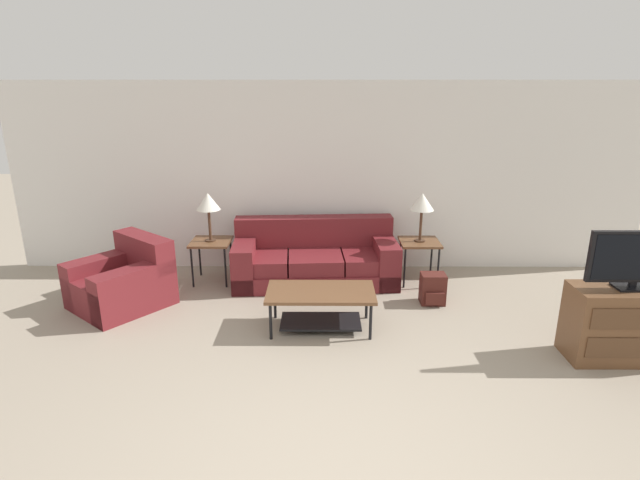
{
  "coord_description": "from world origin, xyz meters",
  "views": [
    {
      "loc": [
        -0.08,
        -2.55,
        2.56
      ],
      "look_at": [
        -0.11,
        3.03,
        0.8
      ],
      "focal_mm": 28.0,
      "sensor_mm": 36.0,
      "label": 1
    }
  ],
  "objects_px": {
    "coffee_table": "(321,301)",
    "tv_console": "(625,324)",
    "couch": "(315,260)",
    "backpack": "(433,289)",
    "table_lamp_left": "(208,203)",
    "table_lamp_right": "(422,203)",
    "television": "(638,258)",
    "armchair": "(124,283)",
    "side_table_right": "(419,245)",
    "side_table_left": "(211,245)"
  },
  "relations": [
    {
      "from": "side_table_right",
      "to": "table_lamp_right",
      "type": "relative_size",
      "value": 0.89
    },
    {
      "from": "side_table_right",
      "to": "table_lamp_right",
      "type": "height_order",
      "value": "table_lamp_right"
    },
    {
      "from": "armchair",
      "to": "table_lamp_left",
      "type": "height_order",
      "value": "table_lamp_left"
    },
    {
      "from": "side_table_left",
      "to": "table_lamp_right",
      "type": "distance_m",
      "value": 2.82
    },
    {
      "from": "television",
      "to": "table_lamp_right",
      "type": "bearing_deg",
      "value": 129.53
    },
    {
      "from": "coffee_table",
      "to": "side_table_right",
      "type": "distance_m",
      "value": 1.89
    },
    {
      "from": "tv_console",
      "to": "television",
      "type": "relative_size",
      "value": 1.16
    },
    {
      "from": "couch",
      "to": "backpack",
      "type": "xyz_separation_m",
      "value": [
        1.43,
        -0.73,
        -0.11
      ]
    },
    {
      "from": "couch",
      "to": "table_lamp_left",
      "type": "relative_size",
      "value": 3.41
    },
    {
      "from": "television",
      "to": "couch",
      "type": "bearing_deg",
      "value": 146.52
    },
    {
      "from": "backpack",
      "to": "armchair",
      "type": "bearing_deg",
      "value": -179.17
    },
    {
      "from": "armchair",
      "to": "side_table_right",
      "type": "xyz_separation_m",
      "value": [
        3.66,
        0.75,
        0.23
      ]
    },
    {
      "from": "armchair",
      "to": "backpack",
      "type": "relative_size",
      "value": 3.56
    },
    {
      "from": "couch",
      "to": "side_table_left",
      "type": "height_order",
      "value": "couch"
    },
    {
      "from": "table_lamp_right",
      "to": "table_lamp_left",
      "type": "bearing_deg",
      "value": 180.0
    },
    {
      "from": "armchair",
      "to": "television",
      "type": "bearing_deg",
      "value": -12.78
    },
    {
      "from": "side_table_right",
      "to": "backpack",
      "type": "bearing_deg",
      "value": -85.82
    },
    {
      "from": "coffee_table",
      "to": "tv_console",
      "type": "bearing_deg",
      "value": -11.55
    },
    {
      "from": "tv_console",
      "to": "armchair",
      "type": "bearing_deg",
      "value": 167.21
    },
    {
      "from": "armchair",
      "to": "side_table_right",
      "type": "bearing_deg",
      "value": 11.63
    },
    {
      "from": "coffee_table",
      "to": "side_table_left",
      "type": "distance_m",
      "value": 2.0
    },
    {
      "from": "side_table_right",
      "to": "backpack",
      "type": "xyz_separation_m",
      "value": [
        0.05,
        -0.7,
        -0.33
      ]
    },
    {
      "from": "table_lamp_right",
      "to": "television",
      "type": "relative_size",
      "value": 0.71
    },
    {
      "from": "couch",
      "to": "tv_console",
      "type": "height_order",
      "value": "couch"
    },
    {
      "from": "side_table_left",
      "to": "backpack",
      "type": "bearing_deg",
      "value": -13.97
    },
    {
      "from": "tv_console",
      "to": "television",
      "type": "bearing_deg",
      "value": 90.0
    },
    {
      "from": "side_table_right",
      "to": "backpack",
      "type": "distance_m",
      "value": 0.77
    },
    {
      "from": "couch",
      "to": "side_table_right",
      "type": "xyz_separation_m",
      "value": [
        1.38,
        -0.03,
        0.21
      ]
    },
    {
      "from": "couch",
      "to": "coffee_table",
      "type": "height_order",
      "value": "couch"
    },
    {
      "from": "table_lamp_right",
      "to": "tv_console",
      "type": "relative_size",
      "value": 0.61
    },
    {
      "from": "table_lamp_left",
      "to": "television",
      "type": "distance_m",
      "value": 4.78
    },
    {
      "from": "coffee_table",
      "to": "table_lamp_right",
      "type": "distance_m",
      "value": 2.03
    },
    {
      "from": "couch",
      "to": "backpack",
      "type": "bearing_deg",
      "value": -26.93
    },
    {
      "from": "armchair",
      "to": "table_lamp_right",
      "type": "xyz_separation_m",
      "value": [
        3.66,
        0.75,
        0.8
      ]
    },
    {
      "from": "table_lamp_right",
      "to": "backpack",
      "type": "relative_size",
      "value": 1.71
    },
    {
      "from": "table_lamp_left",
      "to": "table_lamp_right",
      "type": "xyz_separation_m",
      "value": [
        2.76,
        0.0,
        0.0
      ]
    },
    {
      "from": "couch",
      "to": "table_lamp_left",
      "type": "xyz_separation_m",
      "value": [
        -1.38,
        -0.03,
        0.79
      ]
    },
    {
      "from": "side_table_left",
      "to": "tv_console",
      "type": "height_order",
      "value": "tv_console"
    },
    {
      "from": "side_table_right",
      "to": "table_lamp_left",
      "type": "relative_size",
      "value": 0.89
    },
    {
      "from": "armchair",
      "to": "side_table_left",
      "type": "distance_m",
      "value": 1.2
    },
    {
      "from": "side_table_left",
      "to": "backpack",
      "type": "relative_size",
      "value": 1.51
    },
    {
      "from": "tv_console",
      "to": "backpack",
      "type": "distance_m",
      "value": 2.0
    },
    {
      "from": "couch",
      "to": "side_table_left",
      "type": "distance_m",
      "value": 1.39
    },
    {
      "from": "table_lamp_left",
      "to": "backpack",
      "type": "bearing_deg",
      "value": -13.97
    },
    {
      "from": "coffee_table",
      "to": "tv_console",
      "type": "distance_m",
      "value": 2.97
    },
    {
      "from": "coffee_table",
      "to": "television",
      "type": "relative_size",
      "value": 1.28
    },
    {
      "from": "couch",
      "to": "table_lamp_right",
      "type": "height_order",
      "value": "table_lamp_right"
    },
    {
      "from": "side_table_left",
      "to": "table_lamp_right",
      "type": "height_order",
      "value": "table_lamp_right"
    },
    {
      "from": "couch",
      "to": "tv_console",
      "type": "distance_m",
      "value": 3.59
    },
    {
      "from": "couch",
      "to": "armchair",
      "type": "xyz_separation_m",
      "value": [
        -2.28,
        -0.78,
        -0.01
      ]
    }
  ]
}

